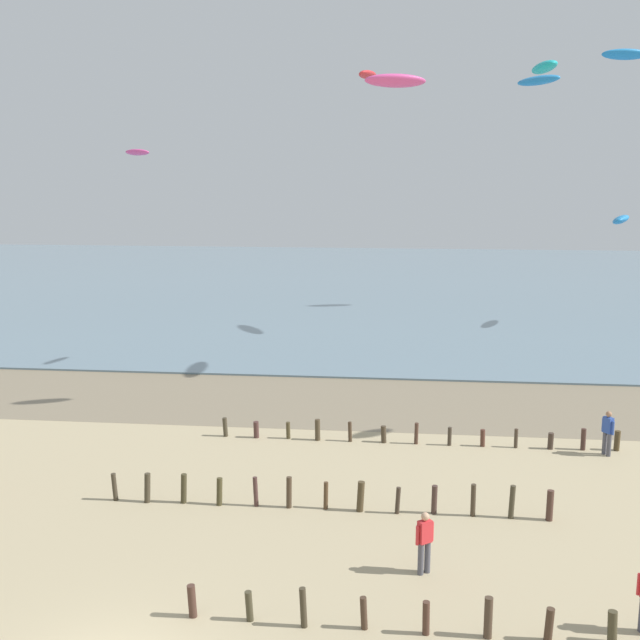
{
  "coord_description": "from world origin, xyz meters",
  "views": [
    {
      "loc": [
        6.05,
        -14.09,
        10.4
      ],
      "look_at": [
        3.36,
        11.11,
        5.62
      ],
      "focal_mm": 43.91,
      "sensor_mm": 36.0,
      "label": 1
    }
  ],
  "objects_px": {
    "person_mid_beach": "(608,432)",
    "kite_aloft_4": "(544,67)",
    "person_nearest_camera": "(425,541)",
    "kite_aloft_0": "(621,220)",
    "kite_aloft_5": "(538,80)",
    "kite_aloft_7": "(625,54)",
    "kite_aloft_6": "(368,75)",
    "kite_aloft_8": "(137,152)",
    "kite_aloft_2": "(395,81)"
  },
  "relations": [
    {
      "from": "person_mid_beach",
      "to": "kite_aloft_7",
      "type": "xyz_separation_m",
      "value": [
        7.79,
        31.58,
        17.8
      ]
    },
    {
      "from": "person_mid_beach",
      "to": "kite_aloft_0",
      "type": "relative_size",
      "value": 0.53
    },
    {
      "from": "kite_aloft_7",
      "to": "kite_aloft_8",
      "type": "height_order",
      "value": "kite_aloft_7"
    },
    {
      "from": "person_mid_beach",
      "to": "kite_aloft_4",
      "type": "distance_m",
      "value": 17.99
    },
    {
      "from": "kite_aloft_5",
      "to": "kite_aloft_6",
      "type": "height_order",
      "value": "kite_aloft_5"
    },
    {
      "from": "kite_aloft_5",
      "to": "kite_aloft_8",
      "type": "relative_size",
      "value": 1.56
    },
    {
      "from": "kite_aloft_6",
      "to": "person_mid_beach",
      "type": "bearing_deg",
      "value": 56.78
    },
    {
      "from": "kite_aloft_0",
      "to": "kite_aloft_6",
      "type": "relative_size",
      "value": 1.64
    },
    {
      "from": "kite_aloft_6",
      "to": "kite_aloft_2",
      "type": "bearing_deg",
      "value": 28.6
    },
    {
      "from": "person_mid_beach",
      "to": "kite_aloft_7",
      "type": "distance_m",
      "value": 37.08
    },
    {
      "from": "kite_aloft_0",
      "to": "kite_aloft_5",
      "type": "relative_size",
      "value": 0.92
    },
    {
      "from": "kite_aloft_0",
      "to": "kite_aloft_7",
      "type": "distance_m",
      "value": 13.09
    },
    {
      "from": "kite_aloft_5",
      "to": "kite_aloft_6",
      "type": "bearing_deg",
      "value": -78.82
    },
    {
      "from": "kite_aloft_2",
      "to": "kite_aloft_5",
      "type": "height_order",
      "value": "kite_aloft_5"
    },
    {
      "from": "kite_aloft_2",
      "to": "kite_aloft_6",
      "type": "bearing_deg",
      "value": -99.79
    },
    {
      "from": "kite_aloft_2",
      "to": "kite_aloft_4",
      "type": "distance_m",
      "value": 9.52
    },
    {
      "from": "person_mid_beach",
      "to": "kite_aloft_5",
      "type": "relative_size",
      "value": 0.49
    },
    {
      "from": "kite_aloft_0",
      "to": "person_nearest_camera",
      "type": "bearing_deg",
      "value": -0.62
    },
    {
      "from": "kite_aloft_5",
      "to": "kite_aloft_7",
      "type": "relative_size",
      "value": 0.99
    },
    {
      "from": "kite_aloft_0",
      "to": "kite_aloft_2",
      "type": "xyz_separation_m",
      "value": [
        -14.77,
        -20.91,
        6.73
      ]
    },
    {
      "from": "person_nearest_camera",
      "to": "person_mid_beach",
      "type": "relative_size",
      "value": 1.0
    },
    {
      "from": "person_nearest_camera",
      "to": "kite_aloft_4",
      "type": "height_order",
      "value": "kite_aloft_4"
    },
    {
      "from": "kite_aloft_8",
      "to": "kite_aloft_6",
      "type": "bearing_deg",
      "value": -179.94
    },
    {
      "from": "person_mid_beach",
      "to": "kite_aloft_5",
      "type": "height_order",
      "value": "kite_aloft_5"
    },
    {
      "from": "person_nearest_camera",
      "to": "kite_aloft_4",
      "type": "distance_m",
      "value": 25.54
    },
    {
      "from": "kite_aloft_6",
      "to": "kite_aloft_0",
      "type": "bearing_deg",
      "value": 146.98
    },
    {
      "from": "kite_aloft_4",
      "to": "kite_aloft_8",
      "type": "xyz_separation_m",
      "value": [
        -23.74,
        10.63,
        -3.61
      ]
    },
    {
      "from": "kite_aloft_4",
      "to": "kite_aloft_8",
      "type": "bearing_deg",
      "value": 62.67
    },
    {
      "from": "person_mid_beach",
      "to": "kite_aloft_4",
      "type": "relative_size",
      "value": 0.55
    },
    {
      "from": "person_nearest_camera",
      "to": "kite_aloft_5",
      "type": "height_order",
      "value": "kite_aloft_5"
    },
    {
      "from": "person_mid_beach",
      "to": "kite_aloft_4",
      "type": "xyz_separation_m",
      "value": [
        -1.22,
        10.71,
        14.4
      ]
    },
    {
      "from": "kite_aloft_7",
      "to": "kite_aloft_6",
      "type": "bearing_deg",
      "value": 35.34
    },
    {
      "from": "person_nearest_camera",
      "to": "kite_aloft_6",
      "type": "height_order",
      "value": "kite_aloft_6"
    },
    {
      "from": "kite_aloft_2",
      "to": "kite_aloft_6",
      "type": "height_order",
      "value": "kite_aloft_6"
    },
    {
      "from": "kite_aloft_5",
      "to": "kite_aloft_0",
      "type": "bearing_deg",
      "value": 86.6
    },
    {
      "from": "kite_aloft_4",
      "to": "kite_aloft_7",
      "type": "distance_m",
      "value": 22.98
    },
    {
      "from": "kite_aloft_0",
      "to": "kite_aloft_4",
      "type": "height_order",
      "value": "kite_aloft_4"
    },
    {
      "from": "kite_aloft_0",
      "to": "kite_aloft_6",
      "type": "distance_m",
      "value": 22.59
    },
    {
      "from": "person_mid_beach",
      "to": "kite_aloft_7",
      "type": "relative_size",
      "value": 0.48
    },
    {
      "from": "person_mid_beach",
      "to": "kite_aloft_7",
      "type": "height_order",
      "value": "kite_aloft_7"
    },
    {
      "from": "kite_aloft_4",
      "to": "kite_aloft_6",
      "type": "height_order",
      "value": "kite_aloft_4"
    },
    {
      "from": "kite_aloft_5",
      "to": "kite_aloft_7",
      "type": "bearing_deg",
      "value": 109.45
    },
    {
      "from": "kite_aloft_4",
      "to": "person_mid_beach",
      "type": "bearing_deg",
      "value": -176.69
    },
    {
      "from": "kite_aloft_4",
      "to": "kite_aloft_7",
      "type": "bearing_deg",
      "value": -26.56
    },
    {
      "from": "person_mid_beach",
      "to": "kite_aloft_0",
      "type": "bearing_deg",
      "value": 75.3
    },
    {
      "from": "person_mid_beach",
      "to": "kite_aloft_5",
      "type": "xyz_separation_m",
      "value": [
        0.22,
        21.46,
        14.98
      ]
    },
    {
      "from": "person_nearest_camera",
      "to": "kite_aloft_0",
      "type": "bearing_deg",
      "value": 68.63
    },
    {
      "from": "kite_aloft_7",
      "to": "person_nearest_camera",
      "type": "bearing_deg",
      "value": 56.73
    },
    {
      "from": "kite_aloft_2",
      "to": "person_mid_beach",
      "type": "bearing_deg",
      "value": 130.93
    },
    {
      "from": "kite_aloft_0",
      "to": "kite_aloft_8",
      "type": "bearing_deg",
      "value": -62.27
    }
  ]
}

